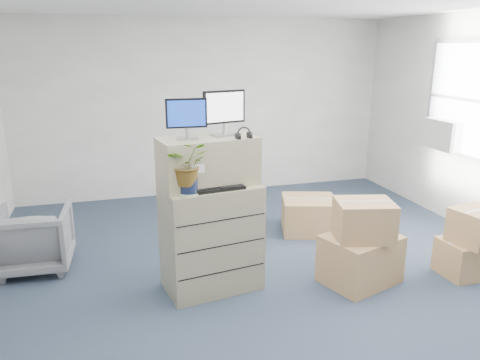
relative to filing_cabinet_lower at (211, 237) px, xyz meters
name	(u,v)px	position (x,y,z in m)	size (l,w,h in m)	color
ground	(281,291)	(0.64, -0.29, -0.54)	(7.00, 7.00, 0.00)	#233040
wall_back	(206,108)	(0.64, 3.22, 0.86)	(6.00, 0.02, 2.80)	#B6B2AC
ac_unit	(443,134)	(3.51, 1.11, 0.66)	(0.24, 0.60, 0.40)	beige
filing_cabinet_lower	(211,237)	(0.00, 0.00, 0.00)	(0.92, 0.56, 1.07)	tan
filing_cabinet_upper	(208,161)	(-0.01, 0.05, 0.77)	(0.92, 0.46, 0.46)	tan
monitor_left	(186,116)	(-0.21, 0.02, 1.20)	(0.38, 0.15, 0.37)	#99999E
monitor_right	(224,110)	(0.17, 0.10, 1.24)	(0.43, 0.22, 0.43)	#99999E
headphones	(244,134)	(0.31, -0.09, 1.03)	(0.14, 0.14, 0.02)	black
keyboard	(216,188)	(0.03, -0.13, 0.55)	(0.52, 0.22, 0.03)	black
mouse	(247,182)	(0.35, -0.04, 0.55)	(0.11, 0.07, 0.04)	silver
water_bottle	(215,171)	(0.05, 0.02, 0.67)	(0.08, 0.08, 0.28)	#909398
phone_dock	(203,179)	(-0.06, 0.07, 0.59)	(0.08, 0.07, 0.15)	silver
external_drive	(234,175)	(0.29, 0.20, 0.57)	(0.21, 0.16, 0.06)	black
tissue_box	(237,169)	(0.30, 0.12, 0.65)	(0.27, 0.13, 0.10)	#3F75D8
potted_plant	(188,170)	(-0.24, -0.20, 0.76)	(0.40, 0.44, 0.40)	#A2BF99
office_chair	(34,236)	(-1.76, 0.93, -0.15)	(0.74, 0.69, 0.76)	slate
cardboard_boxes	(368,235)	(1.80, 0.05, -0.20)	(1.91, 2.29, 0.89)	#A07F4D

